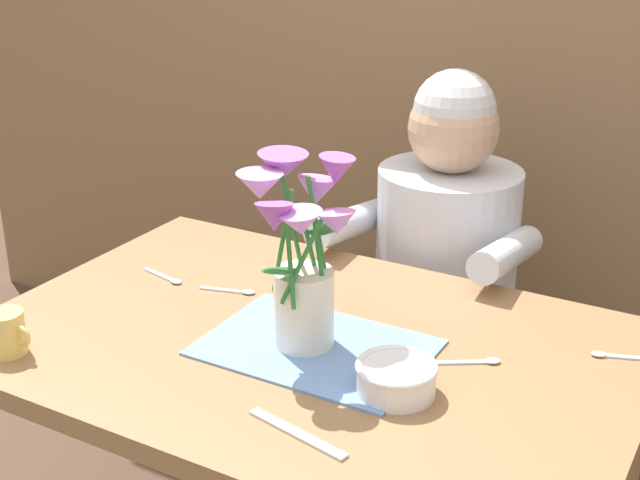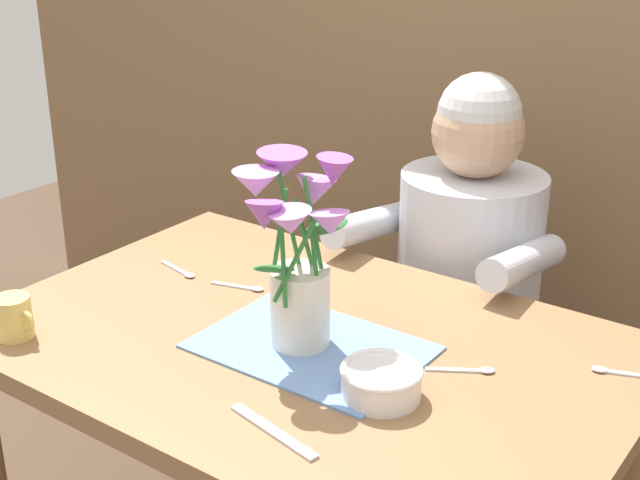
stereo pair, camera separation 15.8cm
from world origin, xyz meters
The scene contains 11 objects.
dining_table centered at (0.00, 0.00, 0.64)m, with size 1.20×0.80×0.74m.
seated_person centered at (0.03, 0.62, 0.56)m, with size 0.45×0.47×1.14m.
striped_placemat centered at (0.03, -0.02, 0.74)m, with size 0.40×0.28×0.01m, color #6B93D1.
flower_vase centered at (0.01, -0.03, 0.93)m, with size 0.23×0.25×0.35m.
ceramic_bowl centered at (0.22, -0.09, 0.77)m, with size 0.14×0.14×0.06m.
dinner_knife centered at (0.14, -0.27, 0.74)m, with size 0.19×0.02×0.01m, color silver.
ceramic_mug centered at (-0.43, -0.30, 0.78)m, with size 0.09×0.07×0.08m.
spoon_0 centered at (0.51, 0.21, 0.74)m, with size 0.12×0.05×0.01m.
spoon_1 centered at (0.31, 0.07, 0.74)m, with size 0.11×0.08×0.01m.
spoon_2 centered at (-0.22, 0.10, 0.74)m, with size 0.12×0.05×0.01m.
spoon_3 centered at (-0.38, 0.08, 0.74)m, with size 0.12×0.04×0.01m.
Camera 1 is at (0.73, -1.23, 1.52)m, focal length 49.22 mm.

